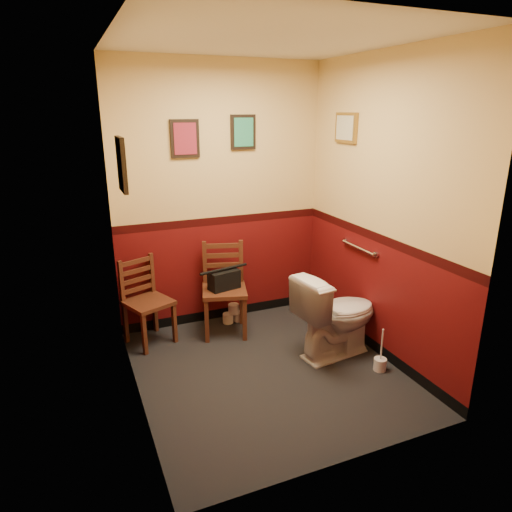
{
  "coord_description": "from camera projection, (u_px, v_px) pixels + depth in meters",
  "views": [
    {
      "loc": [
        -1.46,
        -3.24,
        2.22
      ],
      "look_at": [
        0.0,
        0.25,
        1.0
      ],
      "focal_mm": 32.0,
      "sensor_mm": 36.0,
      "label": 1
    }
  ],
  "objects": [
    {
      "name": "floor",
      "position": [
        267.0,
        371.0,
        4.06
      ],
      "size": [
        2.2,
        2.4,
        0.0
      ],
      "primitive_type": "cube",
      "color": "black",
      "rests_on": "ground"
    },
    {
      "name": "ceiling",
      "position": [
        270.0,
        38.0,
        3.23
      ],
      "size": [
        2.2,
        2.4,
        0.0
      ],
      "primitive_type": "cube",
      "rotation": [
        3.14,
        0.0,
        0.0
      ],
      "color": "silver",
      "rests_on": "ground"
    },
    {
      "name": "wall_back",
      "position": [
        220.0,
        198.0,
        4.7
      ],
      "size": [
        2.2,
        0.0,
        2.7
      ],
      "primitive_type": "cube",
      "rotation": [
        1.57,
        0.0,
        0.0
      ],
      "color": "#550C0D",
      "rests_on": "ground"
    },
    {
      "name": "wall_front",
      "position": [
        354.0,
        269.0,
        2.59
      ],
      "size": [
        2.2,
        0.0,
        2.7
      ],
      "primitive_type": "cube",
      "rotation": [
        -1.57,
        0.0,
        0.0
      ],
      "color": "#550C0D",
      "rests_on": "ground"
    },
    {
      "name": "wall_left",
      "position": [
        127.0,
        237.0,
        3.24
      ],
      "size": [
        0.0,
        2.4,
        2.7
      ],
      "primitive_type": "cube",
      "rotation": [
        1.57,
        0.0,
        1.57
      ],
      "color": "#550C0D",
      "rests_on": "ground"
    },
    {
      "name": "wall_right",
      "position": [
        381.0,
        212.0,
        4.05
      ],
      "size": [
        0.0,
        2.4,
        2.7
      ],
      "primitive_type": "cube",
      "rotation": [
        1.57,
        0.0,
        -1.57
      ],
      "color": "#550C0D",
      "rests_on": "ground"
    },
    {
      "name": "grab_bar",
      "position": [
        359.0,
        248.0,
        4.38
      ],
      "size": [
        0.05,
        0.56,
        0.06
      ],
      "color": "silver",
      "rests_on": "wall_right"
    },
    {
      "name": "framed_print_back_a",
      "position": [
        185.0,
        139.0,
        4.37
      ],
      "size": [
        0.28,
        0.04,
        0.36
      ],
      "color": "black",
      "rests_on": "wall_back"
    },
    {
      "name": "framed_print_back_b",
      "position": [
        243.0,
        132.0,
        4.57
      ],
      "size": [
        0.26,
        0.04,
        0.34
      ],
      "color": "black",
      "rests_on": "wall_back"
    },
    {
      "name": "framed_print_left",
      "position": [
        122.0,
        165.0,
        3.18
      ],
      "size": [
        0.04,
        0.3,
        0.38
      ],
      "color": "black",
      "rests_on": "wall_left"
    },
    {
      "name": "framed_print_right",
      "position": [
        346.0,
        128.0,
        4.35
      ],
      "size": [
        0.04,
        0.34,
        0.28
      ],
      "color": "olive",
      "rests_on": "wall_right"
    },
    {
      "name": "toilet",
      "position": [
        337.0,
        315.0,
        4.23
      ],
      "size": [
        0.87,
        0.56,
        0.8
      ],
      "primitive_type": "imported",
      "rotation": [
        0.0,
        0.0,
        1.71
      ],
      "color": "white",
      "rests_on": "floor"
    },
    {
      "name": "toilet_brush",
      "position": [
        380.0,
        363.0,
        4.05
      ],
      "size": [
        0.11,
        0.11,
        0.4
      ],
      "color": "silver",
      "rests_on": "floor"
    },
    {
      "name": "chair_left",
      "position": [
        146.0,
        301.0,
        4.46
      ],
      "size": [
        0.52,
        0.52,
        0.85
      ],
      "rotation": [
        0.0,
        0.0,
        0.39
      ],
      "color": "#532919",
      "rests_on": "floor"
    },
    {
      "name": "chair_right",
      "position": [
        224.0,
        289.0,
        4.65
      ],
      "size": [
        0.54,
        0.54,
        0.94
      ],
      "rotation": [
        0.0,
        0.0,
        -0.28
      ],
      "color": "#532919",
      "rests_on": "floor"
    },
    {
      "name": "handbag",
      "position": [
        224.0,
        280.0,
        4.58
      ],
      "size": [
        0.33,
        0.22,
        0.22
      ],
      "rotation": [
        0.0,
        0.0,
        0.22
      ],
      "color": "black",
      "rests_on": "chair_right"
    },
    {
      "name": "tp_stack",
      "position": [
        234.0,
        314.0,
        4.97
      ],
      "size": [
        0.24,
        0.13,
        0.21
      ],
      "color": "silver",
      "rests_on": "floor"
    }
  ]
}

